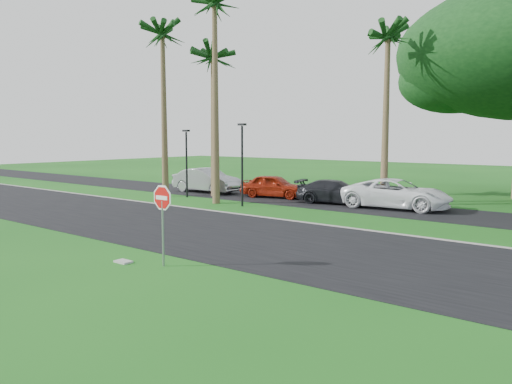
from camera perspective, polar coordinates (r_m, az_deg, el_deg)
The scene contains 16 objects.
ground at distance 17.96m, azimuth -4.31°, elevation -6.27°, with size 120.00×120.00×0.00m, color #154E13.
road at distance 19.45m, azimuth -0.30°, elevation -5.24°, with size 120.00×8.00×0.02m, color black.
parking_strip at distance 28.30m, azimuth 13.10°, elevation -1.74°, with size 120.00×5.00×0.02m, color black.
curb at distance 22.69m, azimuth 6.11°, elevation -3.54°, with size 120.00×0.12×0.06m, color gray.
stop_sign_near at distance 15.23m, azimuth -10.63°, elevation -1.86°, with size 1.05×0.07×2.62m.
palm_left_far at distance 33.71m, azimuth -10.64°, elevation 16.89°, with size 5.00×5.00×11.50m.
palm_left_mid at distance 33.08m, azimuth -4.94°, elevation 14.63°, with size 5.00×5.00×10.00m.
palm_left_near at distance 30.07m, azimuth -4.76°, elevation 20.17°, with size 5.00×5.00×12.50m.
palm_center at distance 29.85m, azimuth 14.85°, elevation 16.28°, with size 5.00×5.00×10.50m.
streetlight_left at distance 32.40m, azimuth -7.95°, elevation 3.80°, with size 0.45×0.25×4.34m.
streetlight_right at distance 27.91m, azimuth -1.60°, elevation 3.77°, with size 0.45×0.25×4.64m.
car_silver at distance 35.08m, azimuth -5.67°, elevation 1.31°, with size 1.78×5.09×1.68m, color #9D9EA4.
car_red at distance 31.99m, azimuth 2.07°, elevation 0.66°, with size 1.74×4.32×1.47m, color maroon.
car_dark at distance 29.48m, azimuth 9.14°, elevation -0.01°, with size 1.91×4.69×1.36m, color black.
car_minivan at distance 28.14m, azimuth 15.77°, elevation -0.23°, with size 2.67×5.79×1.61m, color white.
utility_slab at distance 16.28m, azimuth -14.92°, elevation -7.69°, with size 0.55×0.35×0.06m, color #9D9E96.
Camera 1 is at (11.89, -12.88, 3.93)m, focal length 35.00 mm.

